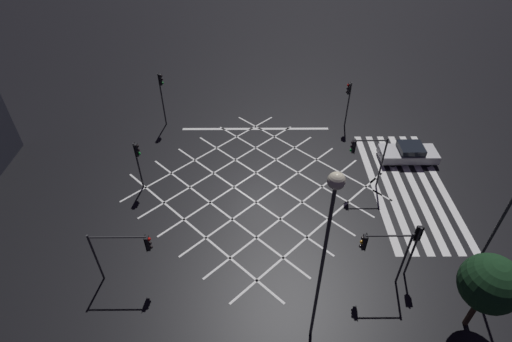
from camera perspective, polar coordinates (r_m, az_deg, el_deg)
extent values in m
plane|color=black|center=(27.24, 0.00, -2.30)|extent=(200.00, 200.00, 0.00)
cube|color=silver|center=(28.47, 16.65, -2.13)|extent=(11.97, 0.50, 0.01)
cube|color=silver|center=(28.74, 18.36, -2.10)|extent=(11.97, 0.50, 0.01)
cube|color=silver|center=(29.04, 20.05, -2.08)|extent=(11.97, 0.50, 0.01)
cube|color=silver|center=(29.37, 21.69, -2.05)|extent=(11.97, 0.50, 0.01)
cube|color=silver|center=(29.71, 23.31, -2.01)|extent=(11.97, 0.50, 0.01)
cube|color=silver|center=(30.09, 24.88, -1.98)|extent=(11.97, 0.50, 0.01)
cube|color=silver|center=(30.39, 7.07, 2.49)|extent=(10.45, 10.45, 0.01)
cube|color=silver|center=(24.87, 8.84, -8.03)|extent=(10.45, 10.45, 0.01)
cube|color=silver|center=(29.06, 4.43, 0.70)|extent=(10.45, 10.45, 0.01)
cube|color=silver|center=(25.71, 5.09, -5.63)|extent=(10.45, 10.45, 0.01)
cube|color=silver|center=(27.82, 1.54, -1.25)|extent=(10.45, 10.45, 0.01)
cube|color=silver|center=(26.70, 1.63, -3.37)|extent=(10.45, 10.45, 0.01)
cube|color=silver|center=(26.69, -1.61, -3.38)|extent=(10.45, 10.45, 0.01)
cube|color=silver|center=(27.81, -1.56, -1.27)|extent=(10.45, 10.45, 0.01)
cube|color=silver|center=(25.69, -5.03, -5.67)|extent=(10.45, 10.45, 0.01)
cube|color=silver|center=(29.04, -4.49, 0.67)|extent=(10.45, 10.45, 0.01)
cube|color=silver|center=(24.83, -8.75, -8.11)|extent=(10.45, 10.45, 0.01)
cube|color=silver|center=(30.36, -7.17, 2.44)|extent=(10.45, 10.45, 0.01)
cube|color=silver|center=(32.91, -0.08, 6.05)|extent=(0.30, 11.97, 0.01)
cylinder|color=#2D2D30|center=(27.19, -16.43, 0.68)|extent=(0.11, 0.11, 3.64)
cube|color=black|center=(26.38, -16.67, 2.92)|extent=(0.28, 0.16, 0.90)
sphere|color=black|center=(26.18, -16.55, 3.45)|extent=(0.18, 0.18, 0.18)
sphere|color=black|center=(26.35, -16.43, 2.92)|extent=(0.18, 0.18, 0.18)
sphere|color=green|center=(26.52, -16.32, 2.40)|extent=(0.18, 0.18, 0.18)
cube|color=black|center=(26.40, -16.85, 2.91)|extent=(0.36, 0.02, 0.98)
cylinder|color=#2D2D30|center=(27.30, 17.52, 1.04)|extent=(0.11, 0.11, 3.96)
cylinder|color=#2D2D30|center=(25.95, 16.12, 4.21)|extent=(0.09, 2.07, 0.09)
cube|color=black|center=(25.93, 13.75, 3.43)|extent=(0.28, 0.16, 0.90)
sphere|color=black|center=(25.73, 13.61, 3.97)|extent=(0.18, 0.18, 0.18)
sphere|color=black|center=(25.90, 13.51, 3.43)|extent=(0.18, 0.18, 0.18)
sphere|color=green|center=(26.08, 13.41, 2.90)|extent=(0.18, 0.18, 0.18)
cube|color=black|center=(25.95, 13.94, 3.43)|extent=(0.36, 0.02, 0.98)
cylinder|color=#2D2D30|center=(33.17, -13.24, 9.85)|extent=(0.11, 0.11, 4.57)
cube|color=black|center=(32.32, -13.48, 12.60)|extent=(0.28, 0.16, 0.90)
sphere|color=black|center=(32.16, -13.36, 13.08)|extent=(0.18, 0.18, 0.18)
sphere|color=black|center=(32.29, -13.28, 12.61)|extent=(0.18, 0.18, 0.18)
sphere|color=green|center=(32.43, -13.20, 12.14)|extent=(0.18, 0.18, 0.18)
cube|color=black|center=(32.34, -13.63, 12.59)|extent=(0.36, 0.02, 0.98)
cylinder|color=#2D2D30|center=(21.95, 20.39, -11.71)|extent=(0.11, 0.11, 3.84)
cylinder|color=#2D2D30|center=(20.28, 18.50, -8.78)|extent=(0.09, 2.26, 0.09)
cube|color=black|center=(20.28, 15.17, -9.78)|extent=(0.28, 0.16, 0.90)
sphere|color=black|center=(20.03, 15.01, -9.24)|extent=(0.18, 0.18, 0.18)
sphere|color=orange|center=(20.25, 14.86, -9.80)|extent=(0.18, 0.18, 0.18)
sphere|color=black|center=(20.48, 14.72, -10.35)|extent=(0.18, 0.18, 0.18)
cube|color=black|center=(20.31, 15.42, -9.77)|extent=(0.36, 0.02, 0.98)
cylinder|color=#2D2D30|center=(22.46, -21.89, -11.45)|extent=(0.11, 0.11, 3.47)
cylinder|color=#2D2D30|center=(20.83, -19.24, -8.93)|extent=(0.09, 2.85, 0.09)
cube|color=black|center=(20.75, -15.20, -9.93)|extent=(0.28, 0.16, 0.90)
sphere|color=red|center=(20.50, -15.03, -9.39)|extent=(0.18, 0.18, 0.18)
sphere|color=black|center=(20.72, -14.89, -9.94)|extent=(0.18, 0.18, 0.18)
sphere|color=black|center=(20.94, -14.76, -10.47)|extent=(0.18, 0.18, 0.18)
cube|color=black|center=(20.77, -15.44, -9.92)|extent=(0.36, 0.02, 0.98)
cylinder|color=#2D2D30|center=(22.53, 21.43, -10.73)|extent=(0.11, 0.11, 3.65)
cube|color=black|center=(21.67, 22.15, -8.19)|extent=(0.16, 0.28, 0.90)
sphere|color=black|center=(21.53, 22.25, -7.44)|extent=(0.18, 0.18, 0.18)
sphere|color=black|center=(21.74, 22.06, -7.98)|extent=(0.18, 0.18, 0.18)
sphere|color=green|center=(21.95, 21.87, -8.51)|extent=(0.18, 0.18, 0.18)
cube|color=black|center=(21.62, 22.22, -8.37)|extent=(0.02, 0.36, 0.98)
cylinder|color=#2D2D30|center=(33.10, 13.00, 9.16)|extent=(0.11, 0.11, 3.91)
cube|color=black|center=(32.38, 13.14, 11.39)|extent=(0.28, 0.16, 0.90)
sphere|color=red|center=(32.22, 13.02, 11.87)|extent=(0.18, 0.18, 0.18)
sphere|color=black|center=(32.36, 12.94, 11.40)|extent=(0.18, 0.18, 0.18)
sphere|color=black|center=(32.50, 12.86, 10.93)|extent=(0.18, 0.18, 0.18)
cube|color=black|center=(32.40, 13.29, 11.38)|extent=(0.36, 0.02, 0.98)
cylinder|color=#2D2D30|center=(16.82, 9.22, -14.20)|extent=(0.14, 0.14, 9.51)
sphere|color=#F4EAC6|center=(13.21, 11.41, -1.39)|extent=(0.62, 0.62, 0.62)
cylinder|color=#2D2D30|center=(22.50, 31.61, -5.99)|extent=(0.14, 0.14, 8.47)
cylinder|color=#38281C|center=(22.39, 28.58, -17.09)|extent=(0.26, 0.26, 2.29)
sphere|color=#143319|center=(20.80, 30.44, -13.70)|extent=(2.67, 2.67, 2.67)
cube|color=silver|center=(31.34, 20.88, 2.27)|extent=(1.83, 4.10, 0.62)
cube|color=black|center=(31.08, 21.28, 3.04)|extent=(1.61, 1.72, 0.44)
sphere|color=white|center=(30.28, 17.63, 1.57)|extent=(0.16, 0.16, 0.16)
sphere|color=white|center=(31.14, 17.13, 2.86)|extent=(0.16, 0.16, 0.16)
cylinder|color=black|center=(30.42, 18.99, 1.11)|extent=(0.20, 0.63, 0.63)
cylinder|color=black|center=(31.61, 18.25, 2.91)|extent=(0.20, 0.63, 0.63)
cylinder|color=black|center=(31.35, 23.38, 1.10)|extent=(0.20, 0.63, 0.63)
cylinder|color=black|center=(32.51, 22.50, 2.85)|extent=(0.20, 0.63, 0.63)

